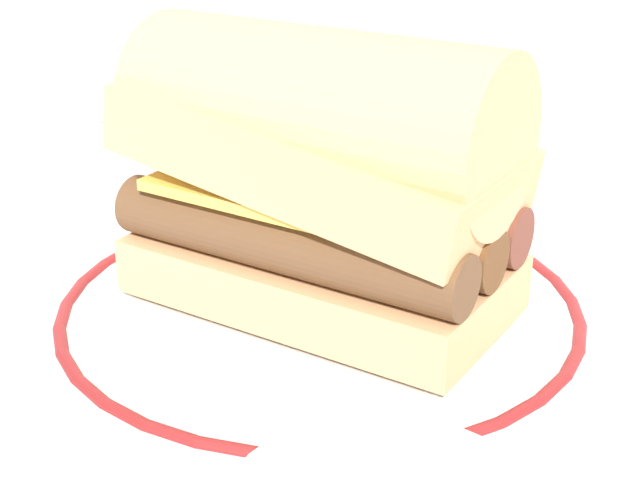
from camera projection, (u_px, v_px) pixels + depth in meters
name	position (u px, v px, depth m)	size (l,w,h in m)	color
ground_plane	(277.00, 314.00, 0.46)	(1.50, 1.50, 0.00)	white
plate	(320.00, 312.00, 0.45)	(0.27, 0.27, 0.01)	white
sausage_sandwich	(320.00, 171.00, 0.42)	(0.20, 0.15, 0.13)	#E3AA72
salt_shaker	(123.00, 143.00, 0.59)	(0.03, 0.03, 0.08)	white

